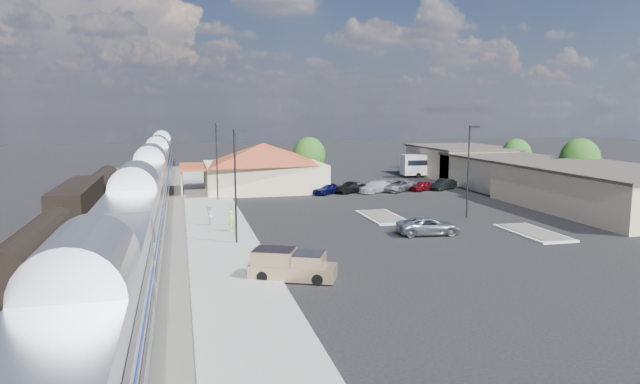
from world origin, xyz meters
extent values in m
plane|color=black|center=(0.00, 0.00, 0.00)|extent=(280.00, 280.00, 0.00)
cube|color=#4C4944|center=(-21.00, 8.00, 0.06)|extent=(16.00, 100.00, 0.12)
cube|color=gray|center=(-12.00, 6.00, 0.09)|extent=(5.50, 92.00, 0.18)
cube|color=silver|center=(-18.00, -32.18, 3.05)|extent=(3.00, 20.00, 5.00)
cube|color=silver|center=(-18.00, -11.18, 3.05)|extent=(3.00, 20.00, 5.00)
cube|color=black|center=(-18.00, -11.18, 0.30)|extent=(2.20, 16.00, 0.60)
cube|color=silver|center=(-18.00, 9.82, 3.05)|extent=(3.00, 20.00, 5.00)
cube|color=black|center=(-18.00, 9.82, 0.30)|extent=(2.20, 16.00, 0.60)
cube|color=silver|center=(-18.00, 30.82, 3.05)|extent=(3.00, 20.00, 5.00)
cube|color=black|center=(-18.00, 30.82, 0.30)|extent=(2.20, 16.00, 0.60)
cube|color=silver|center=(-18.00, 51.82, 3.05)|extent=(3.00, 20.00, 5.00)
cube|color=black|center=(-18.00, 51.82, 0.30)|extent=(2.20, 16.00, 0.60)
cylinder|color=black|center=(-24.00, -12.49, 2.10)|extent=(2.80, 14.00, 2.80)
cube|color=black|center=(-24.00, -12.49, 0.30)|extent=(2.20, 12.00, 0.60)
cube|color=black|center=(-24.00, 3.51, 2.20)|extent=(2.80, 14.00, 3.60)
cube|color=black|center=(-24.00, 3.51, 0.30)|extent=(2.20, 12.00, 0.60)
cylinder|color=black|center=(-24.00, 19.51, 2.10)|extent=(2.80, 14.00, 2.80)
cube|color=black|center=(-24.00, 19.51, 0.30)|extent=(2.20, 12.00, 0.60)
cube|color=#BCB08A|center=(-4.50, 24.00, 1.80)|extent=(15.00, 12.00, 3.60)
pyramid|color=maroon|center=(-4.50, 24.00, 4.90)|extent=(15.30, 12.24, 2.60)
cube|color=maroon|center=(-13.60, 24.00, 3.30)|extent=(3.20, 9.60, 0.25)
cube|color=#C6B28C|center=(28.00, 0.00, 2.10)|extent=(14.00, 22.00, 4.20)
cube|color=#3F3833|center=(28.00, 0.00, 4.35)|extent=(14.40, 22.40, 0.30)
cube|color=#C6B28C|center=(28.00, 18.00, 2.00)|extent=(12.00, 18.00, 4.00)
cube|color=#3F3833|center=(28.00, 18.00, 4.15)|extent=(12.40, 18.40, 0.30)
cube|color=#C6B28C|center=(28.00, 32.00, 2.25)|extent=(12.00, 16.00, 4.50)
cube|color=#3F3833|center=(28.00, 32.00, 4.65)|extent=(12.40, 16.40, 0.30)
cube|color=silver|center=(4.00, 2.00, 0.07)|extent=(3.30, 7.50, 0.15)
cube|color=#4C4944|center=(4.00, 2.00, 0.16)|extent=(2.70, 6.90, 0.10)
cube|color=silver|center=(14.00, -8.00, 0.07)|extent=(3.30, 7.50, 0.15)
cube|color=#4C4944|center=(14.00, -8.00, 0.16)|extent=(2.70, 6.90, 0.10)
cylinder|color=black|center=(-11.00, -6.00, 4.50)|extent=(0.16, 0.16, 9.00)
cube|color=black|center=(-10.50, -6.00, 8.85)|extent=(1.00, 0.25, 0.22)
cylinder|color=black|center=(-11.00, 16.00, 4.50)|extent=(0.16, 0.16, 9.00)
cube|color=black|center=(-10.50, 16.00, 8.85)|extent=(1.00, 0.25, 0.22)
cylinder|color=black|center=(12.00, 0.00, 4.50)|extent=(0.16, 0.16, 9.00)
cube|color=black|center=(12.50, 0.00, 8.85)|extent=(1.00, 0.25, 0.22)
cylinder|color=#382314|center=(34.00, 12.00, 1.43)|extent=(0.30, 0.30, 2.86)
ellipsoid|color=#134416|center=(34.00, 12.00, 4.23)|extent=(4.94, 4.94, 5.46)
cylinder|color=#382314|center=(34.00, 26.00, 1.28)|extent=(0.30, 0.30, 2.55)
ellipsoid|color=#134416|center=(34.00, 26.00, 3.77)|extent=(4.41, 4.41, 4.87)
cylinder|color=#382314|center=(3.00, 30.00, 1.36)|extent=(0.30, 0.30, 2.73)
ellipsoid|color=#134416|center=(3.00, 30.00, 4.03)|extent=(4.71, 4.71, 5.21)
cube|color=tan|center=(-8.50, -16.11, 0.54)|extent=(5.70, 3.94, 0.88)
cube|color=tan|center=(-8.50, -16.11, 1.22)|extent=(2.61, 2.52, 0.93)
cube|color=tan|center=(-8.50, -16.11, 1.32)|extent=(3.10, 2.73, 1.07)
cylinder|color=black|center=(-7.28, -17.60, 0.35)|extent=(0.75, 0.53, 0.70)
cylinder|color=black|center=(-6.58, -15.99, 0.35)|extent=(0.75, 0.53, 0.70)
cylinder|color=black|center=(-10.42, -16.22, 0.35)|extent=(0.75, 0.53, 0.70)
cylinder|color=black|center=(-9.72, -14.61, 0.35)|extent=(0.75, 0.53, 0.70)
imported|color=#A0A4A8|center=(5.18, -6.18, 0.75)|extent=(5.64, 3.07, 1.50)
cube|color=silver|center=(24.00, 32.46, 1.98)|extent=(11.12, 2.88, 3.12)
cube|color=black|center=(24.00, 32.46, 2.35)|extent=(10.24, 2.88, 0.83)
cylinder|color=black|center=(27.81, 31.21, 0.41)|extent=(0.84, 0.31, 0.83)
cylinder|color=black|center=(27.90, 33.36, 0.41)|extent=(0.84, 0.31, 0.83)
cylinder|color=black|center=(20.65, 31.53, 0.41)|extent=(0.84, 0.31, 0.83)
cylinder|color=black|center=(20.74, 33.68, 0.41)|extent=(0.84, 0.31, 0.83)
imported|color=#B9DA44|center=(-11.01, -1.66, 1.10)|extent=(0.48, 0.69, 1.83)
imported|color=silver|center=(-12.74, 1.27, 1.07)|extent=(0.74, 0.92, 1.78)
imported|color=#0D0F45|center=(2.61, 18.32, 0.71)|extent=(4.34, 3.77, 1.41)
imported|color=black|center=(5.81, 18.62, 0.70)|extent=(4.43, 3.33, 1.40)
imported|color=white|center=(9.01, 18.32, 0.74)|extent=(5.43, 4.46, 1.48)
imported|color=gray|center=(12.21, 18.62, 0.73)|extent=(5.65, 4.98, 1.45)
imported|color=maroon|center=(15.41, 18.32, 0.64)|extent=(4.02, 3.15, 1.28)
imported|color=black|center=(18.61, 18.62, 0.72)|extent=(4.49, 3.61, 1.43)
camera|label=1|loc=(-15.07, -49.84, 10.49)|focal=32.00mm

